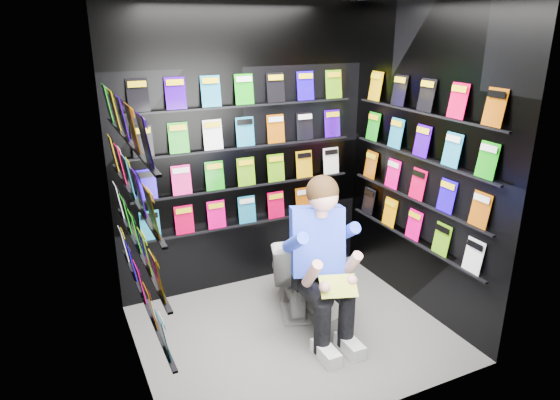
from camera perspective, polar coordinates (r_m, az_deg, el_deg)
name	(u,v)px	position (r m, az deg, el deg)	size (l,w,h in m)	color
floor	(293,333)	(4.24, 1.49, -14.91)	(2.40, 2.40, 0.00)	slate
wall_back	(244,152)	(4.54, -4.10, 5.51)	(2.40, 0.04, 2.60)	black
wall_front	(375,229)	(2.86, 10.80, -3.32)	(2.40, 0.04, 2.60)	black
wall_left	(127,206)	(3.32, -17.11, -0.63)	(0.04, 2.00, 2.60)	black
wall_right	(423,163)	(4.32, 16.02, 4.07)	(0.04, 2.00, 2.60)	black
comics_back	(246,152)	(4.52, -3.96, 5.49)	(2.10, 0.06, 1.37)	#F1006D
comics_left	(132,204)	(3.32, -16.61, -0.48)	(0.06, 1.70, 1.37)	#F1006D
comics_right	(420,163)	(4.30, 15.72, 4.10)	(0.06, 1.70, 1.37)	#F1006D
toilet	(293,270)	(4.39, 1.51, -8.02)	(0.42, 0.75, 0.73)	silver
longbox	(321,293)	(4.48, 4.72, -10.52)	(0.23, 0.42, 0.32)	white
longbox_lid	(322,275)	(4.40, 4.78, -8.56)	(0.25, 0.44, 0.03)	white
reader	(316,242)	(3.90, 4.10, -4.81)	(0.55, 0.81, 1.48)	#152ED5
held_comic	(338,286)	(3.73, 6.69, -9.75)	(0.27, 0.01, 0.19)	green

